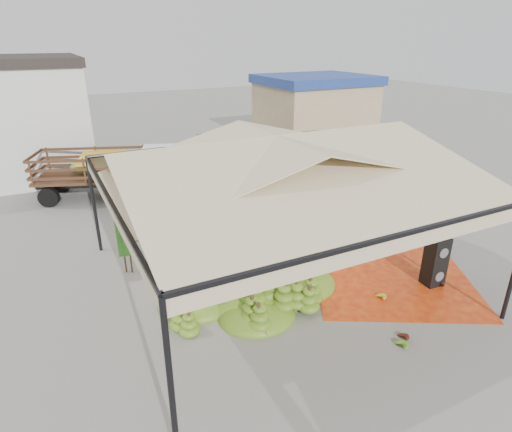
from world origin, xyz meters
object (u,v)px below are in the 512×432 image
truck_left (116,169)px  vendor (233,187)px  banana_heap (254,276)px  speaker_stack (435,261)px  truck_right (265,153)px

truck_left → vendor: bearing=-21.3°
banana_heap → truck_left: 9.29m
speaker_stack → truck_right: (0.38, 10.32, 0.53)m
speaker_stack → truck_right: bearing=93.0°
vendor → truck_left: truck_left is taller
truck_left → truck_right: 6.66m
speaker_stack → truck_right: 10.34m
banana_heap → truck_right: (4.88, 8.55, 0.70)m
vendor → banana_heap: bearing=94.1°
banana_heap → truck_left: bearing=100.9°
banana_heap → vendor: 6.11m
truck_right → speaker_stack: bearing=-69.2°
truck_left → speaker_stack: bearing=-39.7°
speaker_stack → vendor: (-2.52, 7.54, 0.14)m
banana_heap → speaker_stack: 4.84m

